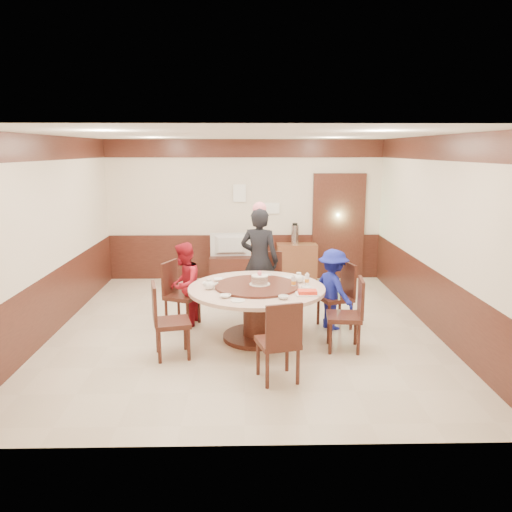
{
  "coord_description": "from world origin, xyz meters",
  "views": [
    {
      "loc": [
        0.02,
        -7.02,
        2.6
      ],
      "look_at": [
        0.17,
        -0.0,
        1.1
      ],
      "focal_mm": 35.0,
      "sensor_mm": 36.0,
      "label": 1
    }
  ],
  "objects_px": {
    "birthday_cake": "(260,280)",
    "person_standing": "(259,261)",
    "person_blue": "(333,289)",
    "person_red": "(184,285)",
    "thermos": "(295,235)",
    "television": "(231,245)",
    "banquet_table": "(257,302)",
    "tv_stand": "(231,269)",
    "side_cabinet": "(297,262)",
    "shrimp_platter": "(307,293)"
  },
  "relations": [
    {
      "from": "banquet_table",
      "to": "television",
      "type": "distance_m",
      "value": 3.19
    },
    {
      "from": "person_red",
      "to": "person_standing",
      "type": "bearing_deg",
      "value": 128.79
    },
    {
      "from": "person_standing",
      "to": "person_red",
      "type": "xyz_separation_m",
      "value": [
        -1.14,
        -0.62,
        -0.22
      ]
    },
    {
      "from": "person_blue",
      "to": "tv_stand",
      "type": "xyz_separation_m",
      "value": [
        -1.57,
        2.76,
        -0.35
      ]
    },
    {
      "from": "television",
      "to": "birthday_cake",
      "type": "bearing_deg",
      "value": 95.83
    },
    {
      "from": "television",
      "to": "thermos",
      "type": "bearing_deg",
      "value": 178.35
    },
    {
      "from": "shrimp_platter",
      "to": "side_cabinet",
      "type": "xyz_separation_m",
      "value": [
        0.23,
        3.58,
        -0.4
      ]
    },
    {
      "from": "birthday_cake",
      "to": "thermos",
      "type": "xyz_separation_m",
      "value": [
        0.79,
        3.16,
        0.09
      ]
    },
    {
      "from": "person_standing",
      "to": "shrimp_platter",
      "type": "xyz_separation_m",
      "value": [
        0.58,
        -1.58,
        -0.08
      ]
    },
    {
      "from": "person_red",
      "to": "shrimp_platter",
      "type": "distance_m",
      "value": 1.97
    },
    {
      "from": "birthday_cake",
      "to": "television",
      "type": "xyz_separation_m",
      "value": [
        -0.49,
        3.13,
        -0.11
      ]
    },
    {
      "from": "birthday_cake",
      "to": "thermos",
      "type": "relative_size",
      "value": 0.74
    },
    {
      "from": "banquet_table",
      "to": "thermos",
      "type": "distance_m",
      "value": 3.32
    },
    {
      "from": "thermos",
      "to": "side_cabinet",
      "type": "bearing_deg",
      "value": 0.0
    },
    {
      "from": "birthday_cake",
      "to": "person_standing",
      "type": "bearing_deg",
      "value": 88.49
    },
    {
      "from": "person_red",
      "to": "tv_stand",
      "type": "distance_m",
      "value": 2.7
    },
    {
      "from": "banquet_table",
      "to": "person_blue",
      "type": "relative_size",
      "value": 1.58
    },
    {
      "from": "television",
      "to": "thermos",
      "type": "relative_size",
      "value": 2.15
    },
    {
      "from": "banquet_table",
      "to": "television",
      "type": "xyz_separation_m",
      "value": [
        -0.45,
        3.15,
        0.2
      ]
    },
    {
      "from": "person_red",
      "to": "shrimp_platter",
      "type": "xyz_separation_m",
      "value": [
        1.72,
        -0.96,
        0.14
      ]
    },
    {
      "from": "person_blue",
      "to": "banquet_table",
      "type": "bearing_deg",
      "value": 78.46
    },
    {
      "from": "shrimp_platter",
      "to": "person_red",
      "type": "bearing_deg",
      "value": 150.82
    },
    {
      "from": "tv_stand",
      "to": "side_cabinet",
      "type": "height_order",
      "value": "side_cabinet"
    },
    {
      "from": "banquet_table",
      "to": "television",
      "type": "bearing_deg",
      "value": 98.03
    },
    {
      "from": "banquet_table",
      "to": "television",
      "type": "height_order",
      "value": "television"
    },
    {
      "from": "person_standing",
      "to": "thermos",
      "type": "bearing_deg",
      "value": -94.2
    },
    {
      "from": "person_red",
      "to": "person_blue",
      "type": "height_order",
      "value": "person_red"
    },
    {
      "from": "birthday_cake",
      "to": "thermos",
      "type": "distance_m",
      "value": 3.26
    },
    {
      "from": "banquet_table",
      "to": "tv_stand",
      "type": "relative_size",
      "value": 2.21
    },
    {
      "from": "television",
      "to": "side_cabinet",
      "type": "xyz_separation_m",
      "value": [
        1.33,
        0.03,
        -0.36
      ]
    },
    {
      "from": "person_blue",
      "to": "shrimp_platter",
      "type": "bearing_deg",
      "value": 118.28
    },
    {
      "from": "thermos",
      "to": "television",
      "type": "bearing_deg",
      "value": -178.66
    },
    {
      "from": "thermos",
      "to": "banquet_table",
      "type": "bearing_deg",
      "value": -104.69
    },
    {
      "from": "side_cabinet",
      "to": "person_standing",
      "type": "bearing_deg",
      "value": -111.97
    },
    {
      "from": "television",
      "to": "side_cabinet",
      "type": "relative_size",
      "value": 1.02
    },
    {
      "from": "person_red",
      "to": "tv_stand",
      "type": "xyz_separation_m",
      "value": [
        0.62,
        2.6,
        -0.38
      ]
    },
    {
      "from": "person_red",
      "to": "thermos",
      "type": "relative_size",
      "value": 3.34
    },
    {
      "from": "side_cabinet",
      "to": "thermos",
      "type": "xyz_separation_m",
      "value": [
        -0.05,
        0.0,
        0.56
      ]
    },
    {
      "from": "tv_stand",
      "to": "birthday_cake",
      "type": "bearing_deg",
      "value": -81.17
    },
    {
      "from": "person_standing",
      "to": "thermos",
      "type": "height_order",
      "value": "person_standing"
    },
    {
      "from": "side_cabinet",
      "to": "person_red",
      "type": "bearing_deg",
      "value": -126.51
    },
    {
      "from": "banquet_table",
      "to": "tv_stand",
      "type": "distance_m",
      "value": 3.2
    },
    {
      "from": "person_blue",
      "to": "birthday_cake",
      "type": "relative_size",
      "value": 4.23
    },
    {
      "from": "birthday_cake",
      "to": "thermos",
      "type": "height_order",
      "value": "thermos"
    },
    {
      "from": "television",
      "to": "person_standing",
      "type": "bearing_deg",
      "value": 101.7
    },
    {
      "from": "person_red",
      "to": "shrimp_platter",
      "type": "bearing_deg",
      "value": 70.85
    },
    {
      "from": "person_standing",
      "to": "thermos",
      "type": "xyz_separation_m",
      "value": [
        0.76,
        2.0,
        0.08
      ]
    },
    {
      "from": "person_standing",
      "to": "person_blue",
      "type": "bearing_deg",
      "value": 159.83
    },
    {
      "from": "banquet_table",
      "to": "person_blue",
      "type": "height_order",
      "value": "person_blue"
    },
    {
      "from": "birthday_cake",
      "to": "person_blue",
      "type": "bearing_deg",
      "value": 18.88
    }
  ]
}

